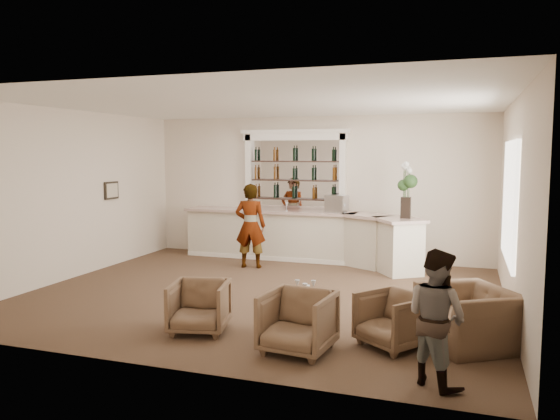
% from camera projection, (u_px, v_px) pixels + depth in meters
% --- Properties ---
extents(ground, '(8.00, 8.00, 0.00)m').
position_uv_depth(ground, '(263.00, 293.00, 9.58)').
color(ground, brown).
rests_on(ground, ground).
extents(room_shell, '(8.04, 7.02, 3.32)m').
position_uv_depth(room_shell, '(285.00, 160.00, 9.96)').
color(room_shell, beige).
rests_on(room_shell, ground).
extents(bar_counter, '(5.72, 1.80, 1.14)m').
position_uv_depth(bar_counter, '(303.00, 236.00, 12.40)').
color(bar_counter, white).
rests_on(bar_counter, ground).
extents(back_bar_alcove, '(2.64, 0.25, 3.00)m').
position_uv_depth(back_bar_alcove, '(294.00, 171.00, 12.74)').
color(back_bar_alcove, white).
rests_on(back_bar_alcove, ground).
extents(cocktail_table, '(0.70, 0.70, 0.50)m').
position_uv_depth(cocktail_table, '(305.00, 314.00, 7.52)').
color(cocktail_table, '#45301E').
rests_on(cocktail_table, ground).
extents(sommelier, '(0.72, 0.54, 1.81)m').
position_uv_depth(sommelier, '(250.00, 226.00, 11.67)').
color(sommelier, gray).
rests_on(sommelier, ground).
extents(guest, '(0.90, 0.88, 1.46)m').
position_uv_depth(guest, '(436.00, 317.00, 5.76)').
color(guest, gray).
rests_on(guest, ground).
extents(armchair_left, '(0.91, 0.93, 0.71)m').
position_uv_depth(armchair_left, '(199.00, 307.00, 7.50)').
color(armchair_left, brown).
rests_on(armchair_left, ground).
extents(armchair_center, '(0.90, 0.92, 0.76)m').
position_uv_depth(armchair_center, '(298.00, 322.00, 6.73)').
color(armchair_center, brown).
rests_on(armchair_center, ground).
extents(armchair_right, '(1.06, 1.07, 0.70)m').
position_uv_depth(armchair_right, '(393.00, 320.00, 6.92)').
color(armchair_right, brown).
rests_on(armchair_right, ground).
extents(armchair_far, '(1.46, 1.50, 0.74)m').
position_uv_depth(armchair_far, '(469.00, 317.00, 6.96)').
color(armchair_far, brown).
rests_on(armchair_far, ground).
extents(espresso_machine, '(0.50, 0.45, 0.39)m').
position_uv_depth(espresso_machine, '(337.00, 204.00, 12.13)').
color(espresso_machine, '#BBBBC0').
rests_on(espresso_machine, bar_counter).
extents(flower_vase, '(0.30, 0.30, 1.14)m').
position_uv_depth(flower_vase, '(406.00, 187.00, 11.02)').
color(flower_vase, black).
rests_on(flower_vase, bar_counter).
extents(wine_glass_bar_left, '(0.07, 0.07, 0.21)m').
position_uv_depth(wine_glass_bar_left, '(287.00, 206.00, 12.41)').
color(wine_glass_bar_left, white).
rests_on(wine_glass_bar_left, bar_counter).
extents(wine_glass_bar_right, '(0.07, 0.07, 0.21)m').
position_uv_depth(wine_glass_bar_right, '(345.00, 208.00, 11.98)').
color(wine_glass_bar_right, white).
rests_on(wine_glass_bar_right, bar_counter).
extents(wine_glass_tbl_a, '(0.07, 0.07, 0.21)m').
position_uv_depth(wine_glass_tbl_a, '(297.00, 287.00, 7.55)').
color(wine_glass_tbl_a, white).
rests_on(wine_glass_tbl_a, cocktail_table).
extents(wine_glass_tbl_b, '(0.07, 0.07, 0.21)m').
position_uv_depth(wine_glass_tbl_b, '(313.00, 288.00, 7.53)').
color(wine_glass_tbl_b, white).
rests_on(wine_glass_tbl_b, cocktail_table).
extents(wine_glass_tbl_c, '(0.07, 0.07, 0.21)m').
position_uv_depth(wine_glass_tbl_c, '(305.00, 291.00, 7.35)').
color(wine_glass_tbl_c, white).
rests_on(wine_glass_tbl_c, cocktail_table).
extents(napkin_holder, '(0.08, 0.08, 0.12)m').
position_uv_depth(napkin_holder, '(306.00, 289.00, 7.63)').
color(napkin_holder, silver).
rests_on(napkin_holder, cocktail_table).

